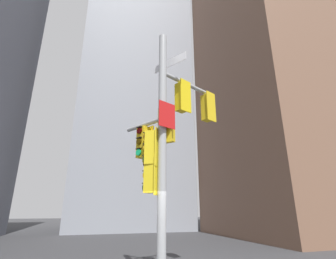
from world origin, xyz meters
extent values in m
cube|color=brown|center=(14.56, 10.33, 17.60)|extent=(12.28, 12.28, 35.19)
cube|color=#9399A3|center=(2.09, 22.77, 26.77)|extent=(12.30, 12.30, 53.54)
cylinder|color=#9EA0A3|center=(0.00, 0.00, 3.83)|extent=(0.25, 0.25, 7.66)
cylinder|color=#9EA0A3|center=(1.11, 0.53, 6.25)|extent=(2.29, 1.18, 0.14)
cylinder|color=#9EA0A3|center=(-0.41, 0.71, 4.65)|extent=(0.94, 1.50, 0.14)
cube|color=yellow|center=(0.86, 0.20, 5.65)|extent=(0.45, 0.23, 1.14)
cube|color=yellow|center=(0.78, 0.37, 5.65)|extent=(0.45, 0.45, 1.00)
cylinder|color=red|center=(0.69, 0.55, 6.00)|extent=(0.21, 0.14, 0.20)
cube|color=black|center=(0.69, 0.56, 6.12)|extent=(0.23, 0.16, 0.02)
cylinder|color=#3C2C06|center=(0.69, 0.55, 5.65)|extent=(0.21, 0.14, 0.20)
cube|color=black|center=(0.69, 0.56, 5.77)|extent=(0.23, 0.16, 0.02)
cylinder|color=#06311C|center=(0.69, 0.55, 5.30)|extent=(0.21, 0.14, 0.20)
cube|color=black|center=(0.69, 0.56, 5.42)|extent=(0.23, 0.16, 0.02)
cube|color=gold|center=(2.09, 0.78, 5.65)|extent=(0.45, 0.23, 1.14)
cube|color=gold|center=(2.01, 0.95, 5.65)|extent=(0.45, 0.45, 1.00)
cylinder|color=#360605|center=(1.92, 1.13, 6.00)|extent=(0.21, 0.14, 0.20)
cube|color=black|center=(1.92, 1.14, 6.12)|extent=(0.23, 0.16, 0.02)
cylinder|color=#3C2C06|center=(1.92, 1.13, 5.65)|extent=(0.21, 0.14, 0.20)
cube|color=black|center=(1.92, 1.14, 5.77)|extent=(0.23, 0.16, 0.02)
cylinder|color=#19C672|center=(1.92, 1.13, 5.30)|extent=(0.21, 0.14, 0.20)
cube|color=black|center=(1.92, 1.14, 5.42)|extent=(0.23, 0.16, 0.02)
cube|color=gold|center=(-0.25, 0.81, 4.05)|extent=(0.27, 0.43, 1.14)
cube|color=gold|center=(-0.41, 0.71, 4.05)|extent=(0.46, 0.46, 1.00)
cylinder|color=#360605|center=(-0.59, 0.61, 4.40)|extent=(0.15, 0.20, 0.20)
cube|color=black|center=(-0.59, 0.61, 4.52)|extent=(0.17, 0.23, 0.02)
cylinder|color=#3C2C06|center=(-0.59, 0.61, 4.05)|extent=(0.15, 0.20, 0.20)
cube|color=black|center=(-0.59, 0.61, 4.17)|extent=(0.17, 0.23, 0.02)
cylinder|color=#19C672|center=(-0.59, 0.61, 3.70)|extent=(0.15, 0.20, 0.20)
cube|color=black|center=(-0.59, 0.61, 3.82)|extent=(0.17, 0.23, 0.02)
cube|color=yellow|center=(-0.11, 0.08, 2.96)|extent=(0.31, 0.40, 1.14)
cube|color=yellow|center=(-0.26, 0.19, 2.96)|extent=(0.48, 0.48, 1.00)
cylinder|color=#360605|center=(-0.42, 0.31, 3.31)|extent=(0.17, 0.20, 0.20)
cube|color=black|center=(-0.43, 0.31, 3.43)|extent=(0.19, 0.22, 0.02)
cylinder|color=yellow|center=(-0.42, 0.31, 2.96)|extent=(0.17, 0.20, 0.20)
cube|color=black|center=(-0.43, 0.31, 3.08)|extent=(0.19, 0.22, 0.02)
cylinder|color=#06311C|center=(-0.42, 0.31, 2.61)|extent=(0.17, 0.20, 0.20)
cube|color=black|center=(-0.43, 0.31, 2.73)|extent=(0.19, 0.22, 0.02)
cube|color=gold|center=(0.10, 0.09, 4.51)|extent=(0.35, 0.37, 1.14)
cube|color=gold|center=(0.24, 0.22, 4.51)|extent=(0.48, 0.48, 1.00)
cylinder|color=#360605|center=(0.39, 0.35, 4.86)|extent=(0.18, 0.19, 0.20)
cube|color=black|center=(0.39, 0.36, 4.98)|extent=(0.20, 0.21, 0.02)
cylinder|color=#3C2C06|center=(0.39, 0.35, 4.51)|extent=(0.18, 0.19, 0.20)
cube|color=black|center=(0.39, 0.36, 4.63)|extent=(0.20, 0.21, 0.02)
cylinder|color=#19C672|center=(0.39, 0.35, 4.16)|extent=(0.18, 0.19, 0.20)
cube|color=black|center=(0.39, 0.36, 4.28)|extent=(0.20, 0.21, 0.02)
cube|color=yellow|center=(-0.12, 0.07, 3.76)|extent=(0.28, 0.43, 1.14)
cube|color=yellow|center=(-0.28, 0.17, 3.76)|extent=(0.47, 0.47, 1.00)
cylinder|color=#360605|center=(-0.45, 0.27, 4.11)|extent=(0.16, 0.20, 0.20)
cube|color=black|center=(-0.45, 0.28, 4.23)|extent=(0.18, 0.23, 0.02)
cylinder|color=yellow|center=(-0.45, 0.27, 3.76)|extent=(0.16, 0.20, 0.20)
cube|color=black|center=(-0.45, 0.28, 3.88)|extent=(0.18, 0.23, 0.02)
cylinder|color=#06311C|center=(-0.45, 0.27, 3.41)|extent=(0.16, 0.20, 0.20)
cube|color=black|center=(-0.45, 0.28, 3.53)|extent=(0.18, 0.23, 0.02)
cube|color=white|center=(0.30, 0.18, 6.79)|extent=(0.75, 1.19, 0.28)
cube|color=#19479E|center=(0.30, 0.18, 6.79)|extent=(0.72, 1.15, 0.24)
cube|color=red|center=(0.09, -0.20, 4.72)|extent=(0.59, 0.29, 0.80)
cube|color=white|center=(0.09, -0.20, 4.72)|extent=(0.55, 0.27, 0.76)
camera|label=1|loc=(-1.88, -6.80, 2.03)|focal=26.41mm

